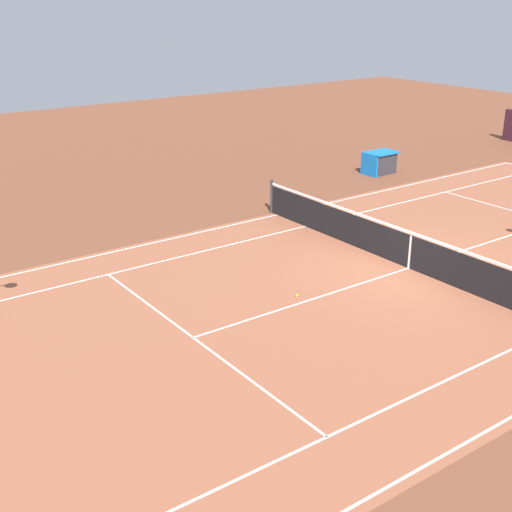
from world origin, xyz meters
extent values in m
plane|color=brown|center=(0.00, 0.00, 0.00)|extent=(60.00, 60.00, 0.00)
cube|color=#935138|center=(0.00, 0.00, 0.00)|extent=(24.20, 11.40, 0.00)
cube|color=white|center=(0.00, -5.50, 0.00)|extent=(23.80, 0.05, 0.01)
cube|color=white|center=(0.00, -4.11, 0.00)|extent=(23.80, 0.05, 0.01)
cube|color=white|center=(6.40, 0.00, 0.00)|extent=(0.05, 8.22, 0.01)
cube|color=white|center=(0.00, 0.00, 0.00)|extent=(12.80, 0.05, 0.01)
cylinder|color=#2D2D33|center=(0.00, -5.80, 0.54)|extent=(0.10, 0.10, 1.08)
cube|color=black|center=(0.00, 0.00, 0.44)|extent=(0.02, 11.60, 0.88)
cube|color=white|center=(0.00, 0.00, 0.95)|extent=(0.04, 11.60, 0.06)
cube|color=white|center=(0.00, 0.00, 0.44)|extent=(0.04, 0.06, 0.88)
sphere|color=#CCE01E|center=(3.42, -0.32, 0.03)|extent=(0.07, 0.07, 0.07)
cube|color=#2D2D33|center=(-6.43, -7.35, 0.40)|extent=(1.10, 0.70, 0.80)
cube|color=blue|center=(-6.43, -7.35, 0.82)|extent=(1.24, 0.84, 0.06)
cube|color=blue|center=(-5.83, -7.35, 0.42)|extent=(0.06, 0.84, 0.84)
camera|label=1|loc=(12.62, 10.78, 6.60)|focal=47.96mm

